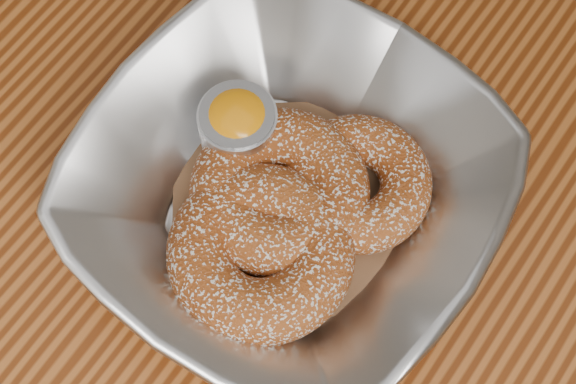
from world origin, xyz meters
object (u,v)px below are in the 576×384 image
Objects in this scene: table at (189,299)px; donut_extra at (280,192)px; donut_back at (358,183)px; ramekin at (239,128)px; serving_bowl at (288,192)px; donut_front at (261,252)px.

donut_extra is (0.04, 0.06, 0.13)m from table.
donut_back is 0.08m from ramekin.
donut_extra is at bearing -150.76° from serving_bowl.
serving_bowl is at bearing -134.83° from donut_back.
donut_extra is 2.11× the size of ramekin.
table is at bearing -126.13° from donut_back.
table is 13.12× the size of donut_back.
table is 0.16m from ramekin.
serving_bowl reaches higher than donut_back.
serving_bowl reaches higher than table.
donut_extra is at bearing -136.47° from donut_back.
serving_bowl is 2.23× the size of donut_front.
donut_extra is at bearing 109.50° from donut_front.
serving_bowl is (0.04, 0.07, 0.13)m from table.
ramekin reaches higher than donut_extra.
donut_front reaches higher than donut_back.
donut_back is at bearing 53.87° from table.
donut_extra reaches higher than table.
table is 0.14m from donut_front.
ramekin is at bearing -168.95° from donut_back.
donut_front is at bearing -77.32° from serving_bowl.
table is 10.86× the size of donut_extra.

